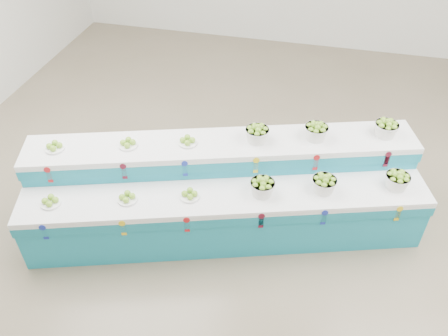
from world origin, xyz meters
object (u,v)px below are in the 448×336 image
at_px(basket_lower_left, 262,187).
at_px(basket_upper_right, 386,128).
at_px(display_stand, 224,192).
at_px(plate_upper_mid, 128,143).

relative_size(basket_lower_left, basket_upper_right, 1.00).
distance_m(display_stand, plate_upper_mid, 1.22).
distance_m(display_stand, basket_upper_right, 1.99).
height_order(display_stand, basket_lower_left, display_stand).
bearing_deg(basket_upper_right, display_stand, -153.85).
bearing_deg(basket_upper_right, basket_lower_left, -141.71).
bearing_deg(basket_upper_right, plate_upper_mid, -162.28).
bearing_deg(display_stand, basket_lower_left, -35.26).
xyz_separation_m(basket_lower_left, basket_upper_right, (1.24, 0.98, 0.30)).
relative_size(display_stand, plate_upper_mid, 20.40).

